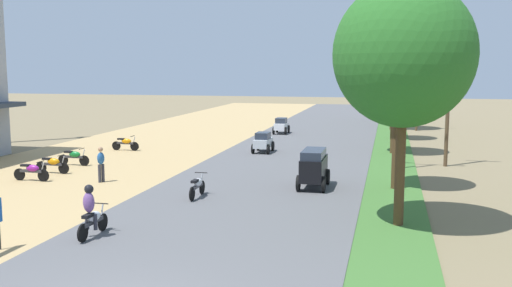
# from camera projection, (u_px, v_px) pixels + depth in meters

# --- Properties ---
(parked_motorbike_second) EXTENTS (1.80, 0.54, 0.94)m
(parked_motorbike_second) POSITION_uv_depth(u_px,v_px,m) (32.00, 170.00, 26.38)
(parked_motorbike_second) COLOR black
(parked_motorbike_second) RESTS_ON dirt_shoulder
(parked_motorbike_third) EXTENTS (1.80, 0.54, 0.94)m
(parked_motorbike_third) POSITION_uv_depth(u_px,v_px,m) (53.00, 164.00, 28.25)
(parked_motorbike_third) COLOR black
(parked_motorbike_third) RESTS_ON dirt_shoulder
(parked_motorbike_fourth) EXTENTS (1.80, 0.54, 0.94)m
(parked_motorbike_fourth) POSITION_uv_depth(u_px,v_px,m) (74.00, 156.00, 30.53)
(parked_motorbike_fourth) COLOR black
(parked_motorbike_fourth) RESTS_ON dirt_shoulder
(parked_motorbike_fifth) EXTENTS (1.80, 0.54, 0.94)m
(parked_motorbike_fifth) POSITION_uv_depth(u_px,v_px,m) (126.00, 143.00, 35.97)
(parked_motorbike_fifth) COLOR black
(parked_motorbike_fifth) RESTS_ON dirt_shoulder
(pedestrian_on_shoulder) EXTENTS (0.38, 0.43, 1.62)m
(pedestrian_on_shoulder) POSITION_uv_depth(u_px,v_px,m) (101.00, 163.00, 26.07)
(pedestrian_on_shoulder) COLOR #33333D
(pedestrian_on_shoulder) RESTS_ON dirt_shoulder
(median_tree_nearest) EXTENTS (4.56, 4.56, 7.98)m
(median_tree_nearest) POSITION_uv_depth(u_px,v_px,m) (404.00, 55.00, 18.41)
(median_tree_nearest) COLOR #4C351E
(median_tree_nearest) RESTS_ON median_strip
(median_tree_second) EXTENTS (3.35, 3.35, 7.95)m
(median_tree_second) POSITION_uv_depth(u_px,v_px,m) (400.00, 45.00, 24.07)
(median_tree_second) COLOR #4C351E
(median_tree_second) RESTS_ON median_strip
(median_tree_third) EXTENTS (3.65, 3.65, 7.04)m
(median_tree_third) POSITION_uv_depth(u_px,v_px,m) (396.00, 67.00, 34.32)
(median_tree_third) COLOR #4C351E
(median_tree_third) RESTS_ON median_strip
(median_tree_fourth) EXTENTS (2.99, 2.99, 7.45)m
(median_tree_fourth) POSITION_uv_depth(u_px,v_px,m) (395.00, 62.00, 40.95)
(median_tree_fourth) COLOR #4C351E
(median_tree_fourth) RESTS_ON median_strip
(median_tree_fifth) EXTENTS (3.63, 3.63, 9.54)m
(median_tree_fifth) POSITION_uv_depth(u_px,v_px,m) (394.00, 35.00, 47.06)
(median_tree_fifth) COLOR #4C351E
(median_tree_fifth) RESTS_ON median_strip
(median_tree_sixth) EXTENTS (3.95, 3.95, 7.58)m
(median_tree_sixth) POSITION_uv_depth(u_px,v_px,m) (390.00, 66.00, 53.74)
(median_tree_sixth) COLOR #4C351E
(median_tree_sixth) RESTS_ON median_strip
(streetlamp_near) EXTENTS (3.16, 0.20, 7.44)m
(streetlamp_near) POSITION_uv_depth(u_px,v_px,m) (397.00, 85.00, 29.00)
(streetlamp_near) COLOR gray
(streetlamp_near) RESTS_ON median_strip
(streetlamp_mid) EXTENTS (3.16, 0.20, 7.01)m
(streetlamp_mid) POSITION_uv_depth(u_px,v_px,m) (394.00, 77.00, 60.87)
(streetlamp_mid) COLOR gray
(streetlamp_mid) RESTS_ON median_strip
(utility_pole_near) EXTENTS (1.80, 0.20, 8.99)m
(utility_pole_near) POSITION_uv_depth(u_px,v_px,m) (418.00, 74.00, 47.07)
(utility_pole_near) COLOR brown
(utility_pole_near) RESTS_ON ground
(utility_pole_far) EXTENTS (1.80, 0.20, 8.14)m
(utility_pole_far) POSITION_uv_depth(u_px,v_px,m) (449.00, 86.00, 30.13)
(utility_pole_far) COLOR brown
(utility_pole_far) RESTS_ON ground
(car_van_black) EXTENTS (1.19, 2.41, 1.67)m
(car_van_black) POSITION_uv_depth(u_px,v_px,m) (314.00, 166.00, 24.77)
(car_van_black) COLOR black
(car_van_black) RESTS_ON road_strip
(car_hatchback_silver) EXTENTS (1.04, 2.00, 1.23)m
(car_hatchback_silver) POSITION_uv_depth(u_px,v_px,m) (263.00, 141.00, 35.08)
(car_hatchback_silver) COLOR #B7BCC1
(car_hatchback_silver) RESTS_ON road_strip
(car_hatchback_white) EXTENTS (1.04, 2.00, 1.23)m
(car_hatchback_white) POSITION_uv_depth(u_px,v_px,m) (281.00, 125.00, 44.89)
(car_hatchback_white) COLOR silver
(car_hatchback_white) RESTS_ON road_strip
(motorbike_ahead_second) EXTENTS (0.54, 1.80, 1.66)m
(motorbike_ahead_second) POSITION_uv_depth(u_px,v_px,m) (91.00, 212.00, 17.62)
(motorbike_ahead_second) COLOR black
(motorbike_ahead_second) RESTS_ON road_strip
(motorbike_ahead_third) EXTENTS (0.54, 1.80, 0.94)m
(motorbike_ahead_third) POSITION_uv_depth(u_px,v_px,m) (197.00, 185.00, 23.00)
(motorbike_ahead_third) COLOR black
(motorbike_ahead_third) RESTS_ON road_strip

